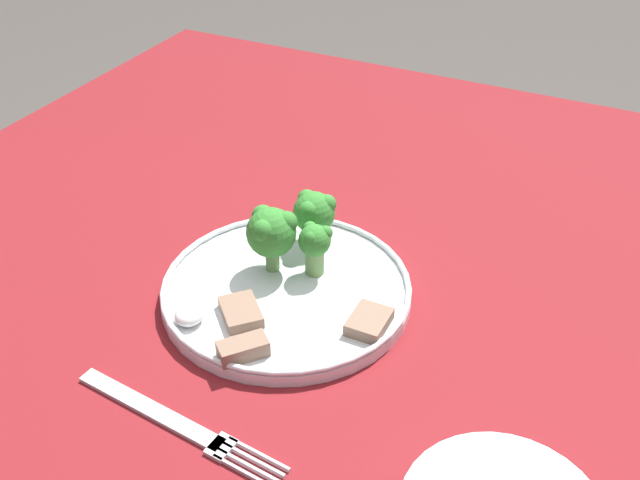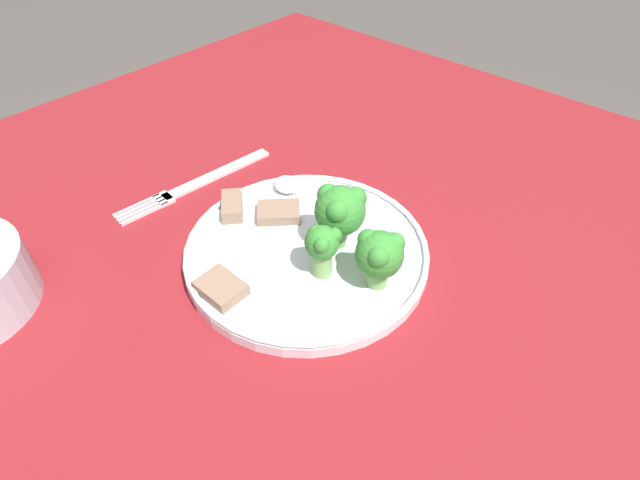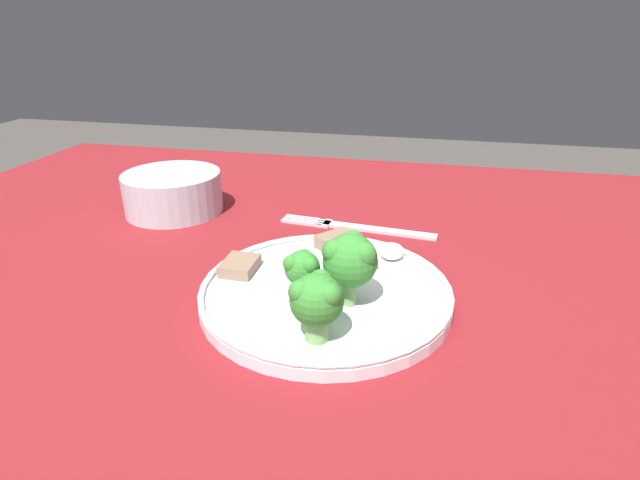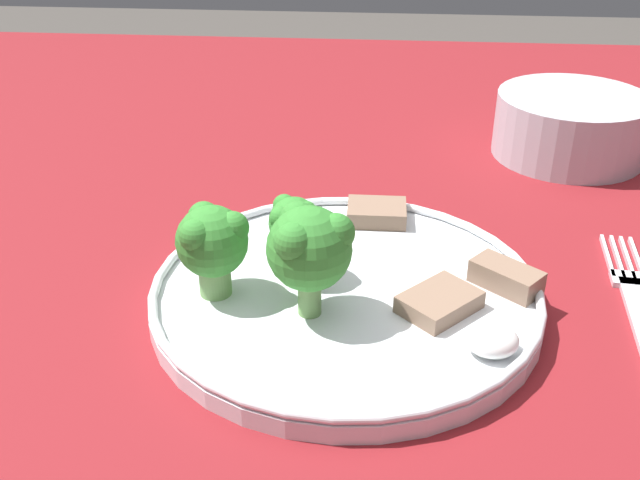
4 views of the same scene
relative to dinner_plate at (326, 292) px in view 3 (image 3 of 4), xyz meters
The scene contains 11 objects.
table 0.12m from the dinner_plate, 117.50° to the left, with size 1.13×1.20×0.72m.
dinner_plate is the anchor object (origin of this frame).
fork 0.19m from the dinner_plate, ahead, with size 0.04×0.21×0.00m.
cream_bowl 0.33m from the dinner_plate, 53.93° to the left, with size 0.14×0.14×0.06m.
broccoli_floret_near_rim_left 0.06m from the dinner_plate, 127.31° to the right, with size 0.05×0.05×0.07m.
broccoli_floret_center_left 0.09m from the dinner_plate, behind, with size 0.05×0.04×0.06m.
broccoli_floret_back_left 0.06m from the dinner_plate, 158.29° to the left, with size 0.03×0.03×0.06m.
meat_slice_front_slice 0.10m from the dinner_plate, ahead, with size 0.05×0.05×0.02m.
meat_slice_middle_slice 0.06m from the dinner_plate, 16.77° to the right, with size 0.06×0.06×0.01m.
meat_slice_rear_slice 0.10m from the dinner_plate, 79.40° to the left, with size 0.04×0.03×0.01m.
sauce_dollop 0.10m from the dinner_plate, 33.90° to the right, with size 0.03×0.03×0.02m.
Camera 3 is at (-0.39, -0.15, 0.99)m, focal length 28.00 mm.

